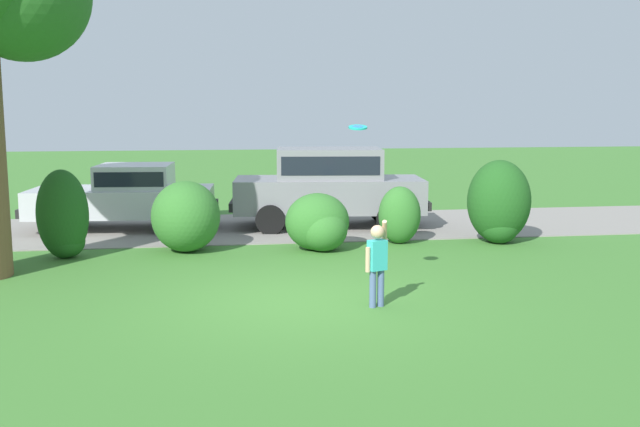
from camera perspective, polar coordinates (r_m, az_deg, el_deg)
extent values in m
plane|color=#3D752D|center=(10.94, -1.64, -6.90)|extent=(80.00, 80.00, 0.00)
cube|color=gray|center=(17.52, -4.29, -1.09)|extent=(28.00, 4.40, 0.02)
ellipsoid|color=#1E511C|center=(14.64, -19.71, -0.06)|extent=(0.98, 0.78, 1.72)
ellipsoid|color=#1E511C|center=(14.77, -19.45, -2.09)|extent=(0.72, 0.72, 0.64)
ellipsoid|color=#33702B|center=(14.73, -10.57, -0.23)|extent=(1.38, 1.46, 1.43)
ellipsoid|color=#33702B|center=(14.64, -0.22, -0.65)|extent=(1.31, 1.06, 1.17)
ellipsoid|color=#33702B|center=(14.55, 0.24, -1.26)|extent=(1.00, 1.00, 0.90)
ellipsoid|color=#33702B|center=(15.46, 6.32, -0.12)|extent=(0.91, 0.78, 1.23)
ellipsoid|color=#1E511C|center=(15.94, 13.98, 0.94)|extent=(1.35, 1.32, 1.78)
ellipsoid|color=#1E511C|center=(15.88, 14.00, -0.93)|extent=(0.85, 0.85, 0.77)
cube|color=silver|center=(17.69, -15.36, 0.92)|extent=(4.32, 2.14, 0.64)
cube|color=silver|center=(17.57, -14.43, 2.87)|extent=(1.79, 1.74, 0.56)
cube|color=black|center=(17.57, -14.43, 2.87)|extent=(1.66, 1.75, 0.34)
cylinder|color=black|center=(17.14, -20.18, -0.81)|extent=(0.61, 0.26, 0.60)
cylinder|color=black|center=(18.94, -18.65, 0.09)|extent=(0.61, 0.26, 0.60)
cylinder|color=black|center=(16.62, -11.51, -0.74)|extent=(0.61, 0.26, 0.60)
cylinder|color=black|center=(18.47, -10.80, 0.18)|extent=(0.61, 0.26, 0.60)
cube|color=black|center=(18.24, -21.95, 0.32)|extent=(0.24, 1.75, 0.20)
cube|color=black|center=(17.43, -8.42, 0.49)|extent=(0.24, 1.75, 0.20)
cube|color=gray|center=(17.43, 0.70, 1.51)|extent=(4.67, 2.31, 0.80)
cube|color=gray|center=(17.35, 0.70, 4.00)|extent=(2.63, 1.87, 0.72)
cube|color=black|center=(17.35, 0.70, 4.00)|extent=(2.44, 1.87, 0.43)
cylinder|color=black|center=(16.54, -3.96, -0.49)|extent=(0.70, 0.29, 0.68)
cylinder|color=black|center=(18.40, -3.81, 0.41)|extent=(0.70, 0.29, 0.68)
cylinder|color=black|center=(16.70, 5.66, -0.43)|extent=(0.70, 0.29, 0.68)
cylinder|color=black|center=(18.54, 4.85, 0.46)|extent=(0.70, 0.29, 0.68)
cube|color=black|center=(17.48, -6.82, 0.81)|extent=(0.30, 1.75, 0.20)
cube|color=black|center=(17.73, 8.11, 0.89)|extent=(0.30, 1.75, 0.20)
cylinder|color=#4C608C|center=(10.53, 4.20, -5.98)|extent=(0.10, 0.10, 0.55)
cylinder|color=#4C608C|center=(10.61, 4.83, -5.88)|extent=(0.10, 0.10, 0.55)
cube|color=#33B2B2|center=(10.46, 4.55, -3.30)|extent=(0.30, 0.24, 0.44)
sphere|color=tan|center=(10.40, 4.57, -1.47)|extent=(0.20, 0.20, 0.20)
cylinder|color=tan|center=(10.53, 5.13, -1.46)|extent=(0.15, 0.28, 0.39)
cylinder|color=tan|center=(10.38, 3.81, -3.66)|extent=(0.07, 0.07, 0.36)
cylinder|color=#1EB7B2|center=(10.75, 3.02, 6.83)|extent=(0.28, 0.28, 0.09)
cylinder|color=#337FDB|center=(10.75, 3.02, 6.85)|extent=(0.16, 0.16, 0.06)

